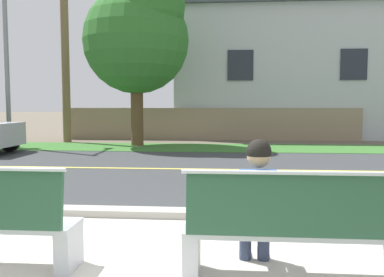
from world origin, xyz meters
TOP-DOWN VIEW (x-y plane):
  - ground_plane at (0.00, 8.00)m, footprint 140.00×140.00m
  - sidewalk_pavement at (0.00, 0.40)m, footprint 44.00×3.60m
  - curb_edge at (0.00, 2.35)m, footprint 44.00×0.30m
  - street_asphalt at (0.00, 6.50)m, footprint 52.00×8.00m
  - road_centre_line at (0.00, 6.50)m, footprint 48.00×0.14m
  - far_verge_grass at (0.00, 11.38)m, footprint 48.00×2.80m
  - bench_right at (1.49, 0.43)m, footprint 1.97×0.48m
  - seated_person_blue at (1.17, 0.60)m, footprint 0.52×0.68m
  - streetlamp at (-6.92, 11.18)m, footprint 0.24×2.10m
  - shade_tree_left at (-2.29, 11.83)m, footprint 3.90×3.90m
  - garden_wall at (0.14, 14.67)m, footprint 13.00×0.36m
  - house_across_street at (3.88, 17.87)m, footprint 11.37×6.91m

SIDE VIEW (x-z plane):
  - ground_plane at x=0.00m, z-range 0.00..0.00m
  - street_asphalt at x=0.00m, z-range 0.00..0.01m
  - sidewalk_pavement at x=0.00m, z-range 0.00..0.01m
  - far_verge_grass at x=0.00m, z-range 0.00..0.02m
  - road_centre_line at x=0.00m, z-range 0.01..0.01m
  - curb_edge at x=0.00m, z-range 0.00..0.11m
  - bench_right at x=1.49m, z-range -0.04..0.97m
  - seated_person_blue at x=1.17m, z-range 0.05..1.30m
  - garden_wall at x=0.14m, z-range 0.00..1.40m
  - house_across_street at x=3.88m, z-range 0.04..6.52m
  - streetlamp at x=-6.92m, z-range 0.50..7.31m
  - shade_tree_left at x=-2.29m, z-range 0.96..7.39m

